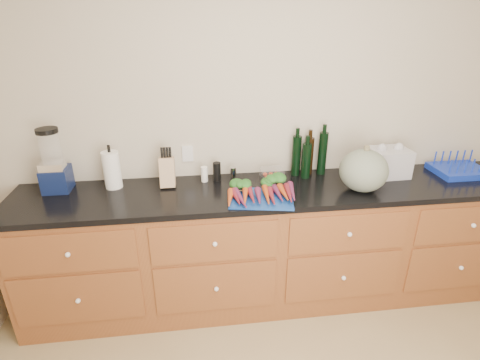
{
  "coord_description": "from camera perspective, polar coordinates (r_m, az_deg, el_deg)",
  "views": [
    {
      "loc": [
        -0.55,
        -1.04,
        2.06
      ],
      "look_at": [
        -0.26,
        1.2,
        1.06
      ],
      "focal_mm": 28.0,
      "sensor_mm": 36.0,
      "label": 1
    }
  ],
  "objects": [
    {
      "name": "cutting_board",
      "position": [
        2.49,
        3.27,
        -2.81
      ],
      "size": [
        0.46,
        0.38,
        0.01
      ],
      "primitive_type": "cube",
      "rotation": [
        0.0,
        0.0,
        -0.18
      ],
      "color": "navy",
      "rests_on": "countertop"
    },
    {
      "name": "dish_rack",
      "position": [
        3.33,
        30.42,
        1.49
      ],
      "size": [
        0.38,
        0.3,
        0.15
      ],
      "color": "#1430B0",
      "rests_on": "countertop"
    },
    {
      "name": "blender_appliance",
      "position": [
        2.83,
        -26.53,
        2.16
      ],
      "size": [
        0.18,
        0.18,
        0.44
      ],
      "color": "#0E1A44",
      "rests_on": "countertop"
    },
    {
      "name": "bottles",
      "position": [
        2.86,
        10.43,
        3.58
      ],
      "size": [
        0.27,
        0.14,
        0.32
      ],
      "color": "black",
      "rests_on": "countertop"
    },
    {
      "name": "grinder_salt",
      "position": [
        2.74,
        -5.45,
        0.89
      ],
      "size": [
        0.05,
        0.05,
        0.11
      ],
      "primitive_type": "cylinder",
      "color": "white",
      "rests_on": "countertop"
    },
    {
      "name": "wall_back",
      "position": [
        2.83,
        4.17,
        8.21
      ],
      "size": [
        4.1,
        0.05,
        2.6
      ],
      "primitive_type": "cube",
      "color": "beige",
      "rests_on": "ground"
    },
    {
      "name": "canister_chrome",
      "position": [
        2.75,
        -1.04,
        0.98
      ],
      "size": [
        0.04,
        0.04,
        0.1
      ],
      "primitive_type": "cylinder",
      "color": "silver",
      "rests_on": "countertop"
    },
    {
      "name": "paper_towel",
      "position": [
        2.75,
        -18.94,
        1.47
      ],
      "size": [
        0.12,
        0.12,
        0.26
      ],
      "primitive_type": "cylinder",
      "color": "white",
      "rests_on": "countertop"
    },
    {
      "name": "cabinets",
      "position": [
        2.89,
        4.95,
        -10.06
      ],
      "size": [
        3.6,
        0.64,
        0.9
      ],
      "color": "brown",
      "rests_on": "ground"
    },
    {
      "name": "grinder_pepper",
      "position": [
        2.74,
        -3.53,
        1.26
      ],
      "size": [
        0.06,
        0.06,
        0.14
      ],
      "primitive_type": "cylinder",
      "color": "black",
      "rests_on": "countertop"
    },
    {
      "name": "squash",
      "position": [
        2.69,
        18.32,
        1.38
      ],
      "size": [
        0.33,
        0.33,
        0.29
      ],
      "primitive_type": "ellipsoid",
      "color": "#5B6857",
      "rests_on": "countertop"
    },
    {
      "name": "carrots",
      "position": [
        2.51,
        3.11,
        -1.68
      ],
      "size": [
        0.47,
        0.34,
        0.07
      ],
      "color": "#C14716",
      "rests_on": "cutting_board"
    },
    {
      "name": "knife_block",
      "position": [
        2.69,
        -11.02,
        1.21
      ],
      "size": [
        0.1,
        0.1,
        0.21
      ],
      "primitive_type": "cube",
      "color": "tan",
      "rests_on": "countertop"
    },
    {
      "name": "countertop",
      "position": [
        2.66,
        5.28,
        -1.6
      ],
      "size": [
        3.64,
        0.62,
        0.04
      ],
      "primitive_type": "cube",
      "color": "black",
      "rests_on": "cabinets"
    },
    {
      "name": "grocery_bag",
      "position": [
        3.03,
        21.62,
        2.52
      ],
      "size": [
        0.29,
        0.24,
        0.21
      ],
      "primitive_type": null,
      "rotation": [
        0.0,
        0.0,
        0.04
      ],
      "color": "silver",
      "rests_on": "countertop"
    },
    {
      "name": "tomato_box",
      "position": [
        2.79,
        4.87,
        0.98
      ],
      "size": [
        0.16,
        0.13,
        0.08
      ],
      "primitive_type": "cube",
      "color": "white",
      "rests_on": "countertop"
    }
  ]
}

